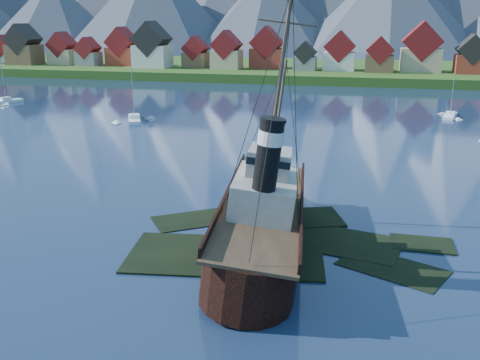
% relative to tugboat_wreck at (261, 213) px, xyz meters
% --- Properties ---
extents(ground, '(1400.00, 1400.00, 0.00)m').
position_rel_tugboat_wreck_xyz_m(ground, '(0.43, -1.75, -3.12)').
color(ground, '#182845').
rests_on(ground, ground).
extents(shoal, '(31.71, 21.24, 1.14)m').
position_rel_tugboat_wreck_xyz_m(shoal, '(2.20, 0.40, -3.47)').
color(shoal, black).
rests_on(shoal, ground).
extents(shore_bank, '(600.00, 80.00, 3.20)m').
position_rel_tugboat_wreck_xyz_m(shore_bank, '(0.43, 168.25, -3.12)').
color(shore_bank, '#234513').
rests_on(shore_bank, ground).
extents(seawall, '(600.00, 2.50, 2.00)m').
position_rel_tugboat_wreck_xyz_m(seawall, '(0.43, 130.25, -3.12)').
color(seawall, '#3F3D38').
rests_on(seawall, ground).
extents(town, '(250.96, 16.69, 17.30)m').
position_rel_tugboat_wreck_xyz_m(town, '(-32.69, 150.44, 5.86)').
color(town, maroon).
rests_on(town, ground).
extents(tugboat_wreck, '(7.30, 31.44, 24.92)m').
position_rel_tugboat_wreck_xyz_m(tugboat_wreck, '(0.00, 0.00, 0.00)').
color(tugboat_wreck, black).
rests_on(tugboat_wreck, ground).
extents(sailboat_a, '(6.24, 9.70, 11.71)m').
position_rel_tugboat_wreck_xyz_m(sailboat_a, '(-39.18, 57.46, -2.87)').
color(sailboat_a, white).
rests_on(sailboat_a, ground).
extents(sailboat_b, '(5.91, 8.59, 12.45)m').
position_rel_tugboat_wreck_xyz_m(sailboat_b, '(-82.10, 72.99, -2.83)').
color(sailboat_b, white).
rests_on(sailboat_b, ground).
extents(sailboat_e, '(4.19, 9.00, 10.13)m').
position_rel_tugboat_wreck_xyz_m(sailboat_e, '(27.44, 77.92, -2.90)').
color(sailboat_e, white).
rests_on(sailboat_e, ground).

